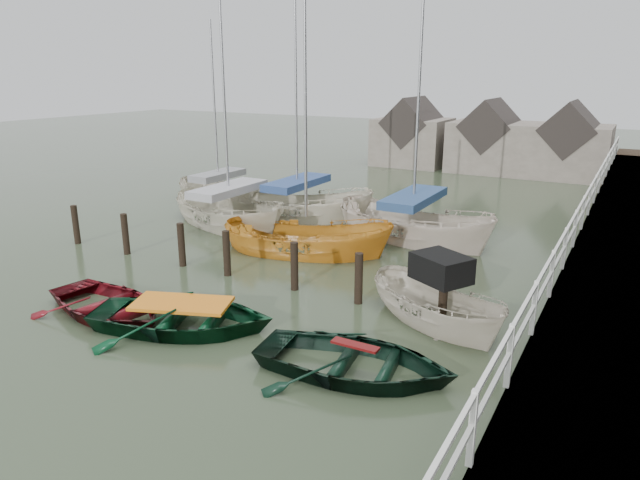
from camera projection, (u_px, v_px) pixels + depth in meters
The scene contains 13 objects.
ground at pixel (191, 319), 14.25m from camera, with size 120.00×120.00×0.00m, color #2D3823.
pier at pixel (635, 245), 17.93m from camera, with size 3.04×32.00×2.70m.
mooring_pilings at pixel (229, 260), 17.14m from camera, with size 13.72×0.22×1.80m.
far_sheds at pixel (487, 141), 35.03m from camera, with size 14.00×4.08×4.39m.
rowboat_red at pixel (109, 315), 14.51m from camera, with size 2.82×3.94×0.82m, color #560C12.
rowboat_green at pixel (184, 329), 13.71m from camera, with size 3.15×4.41×0.91m, color black.
rowboat_dkgreen at pixel (355, 374), 11.67m from camera, with size 2.96×4.14×0.86m, color black.
motorboat at pixel (436, 320), 13.99m from camera, with size 4.48×3.45×2.53m.
sailboat_a at pixel (230, 224), 22.81m from camera, with size 6.95×4.44×11.30m.
sailboat_b at pixel (297, 216), 24.13m from camera, with size 6.87×4.02×10.79m.
sailboat_c at pixel (306, 252), 19.49m from camera, with size 6.31×3.64×9.66m.
sailboat_d at pixel (412, 237), 21.08m from camera, with size 7.13×4.23×12.66m.
sailboat_e at pixel (219, 200), 27.08m from camera, with size 5.76×3.33×9.17m.
Camera 1 is at (9.26, -9.81, 5.96)m, focal length 32.00 mm.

